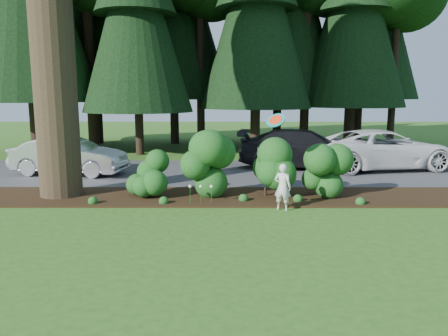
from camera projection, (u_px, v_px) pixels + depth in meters
The scene contains 10 objects.
ground at pixel (208, 231), 9.95m from camera, with size 80.00×80.00×0.00m, color #2D5819.
mulch_bed at pixel (212, 197), 13.15m from camera, with size 16.00×2.50×0.05m, color black.
driveway at pixel (215, 172), 17.35m from camera, with size 22.00×6.00×0.03m, color #38383A.
shrub_row at pixel (238, 172), 12.91m from camera, with size 6.53×1.60×1.61m.
lily_cluster at pixel (201, 187), 12.24m from camera, with size 0.69×0.09×0.57m.
car_silver_wagon at pixel (69, 156), 16.64m from camera, with size 1.51×4.34×1.43m, color silver.
car_white_suv at pixel (383, 149), 17.89m from camera, with size 2.69×5.83×1.62m, color silver.
car_dark_suv at pixel (305, 149), 18.12m from camera, with size 2.25×5.53×1.60m, color black.
child at pixel (283, 187), 11.61m from camera, with size 0.46×0.30×1.27m, color silver.
frisbee at pixel (276, 120), 11.40m from camera, with size 0.59×0.44×0.48m.
Camera 1 is at (0.38, -9.57, 3.08)m, focal length 35.00 mm.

